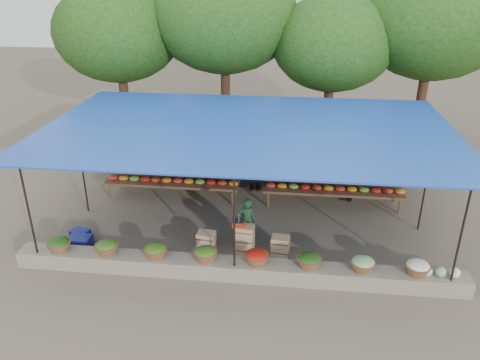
# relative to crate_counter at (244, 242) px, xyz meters

# --- Properties ---
(ground) EXTENTS (60.00, 60.00, 0.00)m
(ground) POSITION_rel_crate_counter_xyz_m (-0.09, 1.70, -0.31)
(ground) COLOR #695A4D
(ground) RESTS_ON ground
(stone_curb) EXTENTS (10.60, 0.55, 0.40)m
(stone_curb) POSITION_rel_crate_counter_xyz_m (-0.09, -1.05, -0.11)
(stone_curb) COLOR gray
(stone_curb) RESTS_ON ground
(stall_canopy) EXTENTS (10.80, 6.60, 2.82)m
(stall_canopy) POSITION_rel_crate_counter_xyz_m (-0.09, 1.76, 2.37)
(stall_canopy) COLOR black
(stall_canopy) RESTS_ON ground
(produce_baskets) EXTENTS (8.98, 0.58, 0.34)m
(produce_baskets) POSITION_rel_crate_counter_xyz_m (-0.19, -1.05, 0.25)
(produce_baskets) COLOR brown
(produce_baskets) RESTS_ON stone_curb
(netting_backdrop) EXTENTS (10.60, 0.06, 2.50)m
(netting_backdrop) POSITION_rel_crate_counter_xyz_m (-0.09, 4.85, 0.94)
(netting_backdrop) COLOR #17421A
(netting_backdrop) RESTS_ON ground
(tree_row) EXTENTS (16.51, 5.50, 7.12)m
(tree_row) POSITION_rel_crate_counter_xyz_m (0.42, 7.79, 4.39)
(tree_row) COLOR #3A1F15
(tree_row) RESTS_ON ground
(fruit_table_left) EXTENTS (4.21, 0.95, 0.93)m
(fruit_table_left) POSITION_rel_crate_counter_xyz_m (-2.58, 3.05, 0.30)
(fruit_table_left) COLOR #543021
(fruit_table_left) RESTS_ON ground
(fruit_table_right) EXTENTS (4.21, 0.95, 0.93)m
(fruit_table_right) POSITION_rel_crate_counter_xyz_m (2.42, 3.05, 0.30)
(fruit_table_right) COLOR #543021
(fruit_table_right) RESTS_ON ground
(crate_counter) EXTENTS (2.38, 0.38, 0.77)m
(crate_counter) POSITION_rel_crate_counter_xyz_m (0.00, 0.00, 0.00)
(crate_counter) COLOR tan
(crate_counter) RESTS_ON ground
(weighing_scale) EXTENTS (0.33, 0.33, 0.36)m
(weighing_scale) POSITION_rel_crate_counter_xyz_m (-0.13, -0.00, 0.54)
(weighing_scale) COLOR red
(weighing_scale) RESTS_ON crate_counter
(vendor_seated) EXTENTS (0.50, 0.35, 1.31)m
(vendor_seated) POSITION_rel_crate_counter_xyz_m (0.03, 0.46, 0.34)
(vendor_seated) COLOR #1A3B21
(vendor_seated) RESTS_ON ground
(customer_left) EXTENTS (0.87, 0.72, 1.65)m
(customer_left) POSITION_rel_crate_counter_xyz_m (-2.99, 4.18, 0.51)
(customer_left) COLOR slate
(customer_left) RESTS_ON ground
(customer_mid) EXTENTS (1.28, 0.92, 1.79)m
(customer_mid) POSITION_rel_crate_counter_xyz_m (-0.03, 3.70, 0.58)
(customer_mid) COLOR slate
(customer_mid) RESTS_ON ground
(customer_right) EXTENTS (1.00, 0.70, 1.58)m
(customer_right) POSITION_rel_crate_counter_xyz_m (2.91, 3.41, 0.48)
(customer_right) COLOR slate
(customer_right) RESTS_ON ground
(blue_crate_front) EXTENTS (0.57, 0.42, 0.34)m
(blue_crate_front) POSITION_rel_crate_counter_xyz_m (-4.24, -0.30, -0.14)
(blue_crate_front) COLOR navy
(blue_crate_front) RESTS_ON ground
(blue_crate_back) EXTENTS (0.56, 0.48, 0.28)m
(blue_crate_back) POSITION_rel_crate_counter_xyz_m (-4.42, 0.11, -0.17)
(blue_crate_back) COLOR navy
(blue_crate_back) RESTS_ON ground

